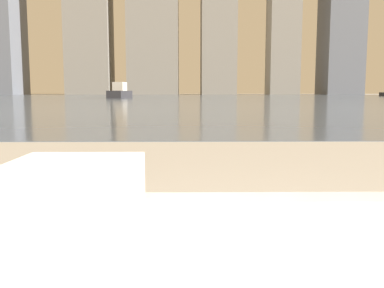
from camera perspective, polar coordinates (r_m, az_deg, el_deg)
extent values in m
cube|color=white|center=(0.99, -14.85, -7.72)|extent=(0.27, 0.22, 0.04)
cube|color=white|center=(0.98, -14.92, -5.44)|extent=(0.27, 0.22, 0.04)
cube|color=white|center=(0.97, -15.00, -3.13)|extent=(0.27, 0.22, 0.04)
cube|color=slate|center=(62.13, -0.80, 6.24)|extent=(180.00, 110.00, 0.01)
cube|color=#2D2D33|center=(54.85, -9.59, 6.54)|extent=(2.53, 5.53, 0.93)
cube|color=silver|center=(54.85, -9.62, 7.58)|extent=(1.59, 2.16, 1.07)
cube|color=gray|center=(122.70, -13.61, 16.42)|extent=(11.62, 10.03, 42.60)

